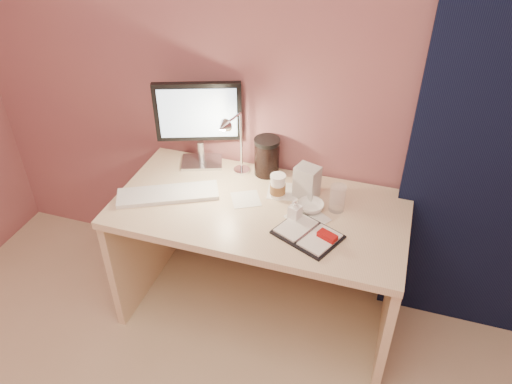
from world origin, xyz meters
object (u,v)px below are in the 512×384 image
(clear_cup, at_px, (337,198))
(bowl, at_px, (310,207))
(desk_lamp, at_px, (239,143))
(keyboard, at_px, (168,194))
(desk, at_px, (264,233))
(lotion_bottle, at_px, (295,210))
(dark_jar, at_px, (267,158))
(monitor, at_px, (198,117))
(planner, at_px, (309,234))
(coffee_cup, at_px, (278,187))
(product_box, at_px, (307,182))

(clear_cup, height_order, bowl, clear_cup)
(desk_lamp, bearing_deg, keyboard, -128.42)
(keyboard, bearing_deg, desk, -10.92)
(desk, height_order, desk_lamp, desk_lamp)
(keyboard, bearing_deg, lotion_bottle, -25.87)
(desk, height_order, dark_jar, dark_jar)
(monitor, distance_m, clear_cup, 0.81)
(planner, bearing_deg, coffee_cup, 156.09)
(lotion_bottle, xyz_separation_m, product_box, (0.01, 0.20, 0.03))
(bowl, height_order, lotion_bottle, lotion_bottle)
(desk, bearing_deg, lotion_bottle, -32.83)
(monitor, relative_size, bowl, 3.72)
(bowl, bearing_deg, monitor, 161.12)
(coffee_cup, relative_size, clear_cup, 0.95)
(desk, bearing_deg, desk_lamp, 147.86)
(dark_jar, distance_m, product_box, 0.28)
(monitor, bearing_deg, planner, -50.89)
(monitor, distance_m, product_box, 0.64)
(clear_cup, bearing_deg, planner, -109.24)
(planner, bearing_deg, clear_cup, 95.29)
(planner, height_order, dark_jar, dark_jar)
(bowl, bearing_deg, keyboard, -171.55)
(bowl, relative_size, dark_jar, 0.69)
(monitor, height_order, product_box, monitor)
(monitor, height_order, coffee_cup, monitor)
(monitor, height_order, lotion_bottle, monitor)
(lotion_bottle, bearing_deg, planner, -45.57)
(lotion_bottle, bearing_deg, dark_jar, 125.33)
(coffee_cup, distance_m, dark_jar, 0.21)
(desk, relative_size, bowl, 11.15)
(desk_lamp, bearing_deg, desk, -17.90)
(lotion_bottle, bearing_deg, desk_lamp, 147.49)
(desk, height_order, bowl, bowl)
(coffee_cup, relative_size, lotion_bottle, 1.09)
(coffee_cup, bearing_deg, monitor, 160.64)
(dark_jar, height_order, desk_lamp, desk_lamp)
(desk, bearing_deg, planner, -37.51)
(lotion_bottle, distance_m, product_box, 0.20)
(bowl, relative_size, product_box, 0.76)
(keyboard, relative_size, product_box, 2.97)
(coffee_cup, height_order, clear_cup, clear_cup)
(keyboard, bearing_deg, planner, -33.14)
(keyboard, xyz_separation_m, desk_lamp, (0.30, 0.23, 0.22))
(product_box, bearing_deg, clear_cup, -3.53)
(planner, xyz_separation_m, lotion_bottle, (-0.09, 0.09, 0.05))
(keyboard, relative_size, planner, 1.47)
(clear_cup, relative_size, product_box, 0.79)
(dark_jar, bearing_deg, coffee_cup, -58.70)
(desk, bearing_deg, monitor, 154.42)
(planner, relative_size, lotion_bottle, 2.92)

